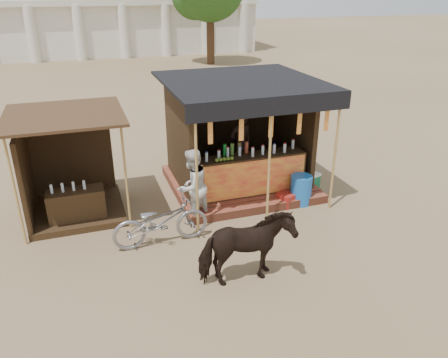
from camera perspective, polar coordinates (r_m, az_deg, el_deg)
name	(u,v)px	position (r m, az deg, el deg)	size (l,w,h in m)	color
ground	(251,265)	(8.35, 3.60, -11.19)	(120.00, 120.00, 0.00)	#846B4C
main_stall	(239,149)	(10.99, 2.03, 3.88)	(3.60, 3.61, 2.78)	brown
secondary_stall	(66,179)	(10.32, -19.97, -0.06)	(2.40, 2.40, 2.38)	#342213
cow	(246,249)	(7.56, 2.90, -9.13)	(0.74, 1.61, 1.36)	black
motorbike	(161,221)	(8.81, -8.28, -5.49)	(0.67, 1.93, 1.01)	gray
bystander	(192,186)	(9.42, -4.19, -0.98)	(0.82, 0.64, 1.68)	silver
blue_barrel	(301,190)	(10.53, 10.01, -1.39)	(0.51, 0.51, 0.71)	blue
red_crate	(286,199)	(10.46, 8.16, -2.66)	(0.37, 0.39, 0.31)	maroon
cooler	(306,182)	(11.27, 10.62, -0.38)	(0.74, 0.61, 0.46)	#186D44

